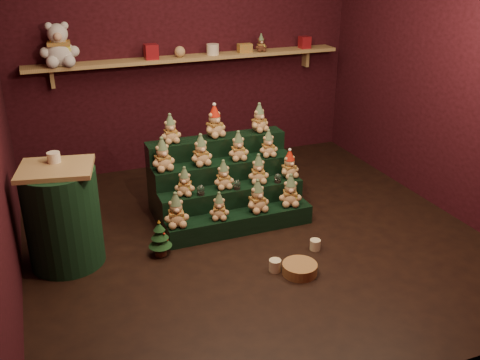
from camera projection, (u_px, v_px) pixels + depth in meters
name	position (u px, v px, depth m)	size (l,w,h in m)	color
ground	(253.00, 235.00, 4.94)	(4.00, 4.00, 0.00)	black
back_wall	(186.00, 46.00, 6.13)	(4.00, 0.10, 2.80)	black
front_wall	(415.00, 180.00, 2.63)	(4.00, 0.10, 2.80)	black
right_wall	(454.00, 67.00, 5.06)	(0.10, 4.00, 2.80)	black
back_shelf	(190.00, 58.00, 6.02)	(3.60, 0.26, 0.24)	tan
riser_tier_front	(240.00, 222.00, 4.98)	(1.40, 0.22, 0.18)	black
riser_tier_midfront	(232.00, 204.00, 5.13)	(1.40, 0.22, 0.36)	black
riser_tier_midback	(224.00, 187.00, 5.28)	(1.40, 0.22, 0.54)	black
riser_tier_back	(217.00, 170.00, 5.44)	(1.40, 0.22, 0.72)	black
teddy_0	(176.00, 210.00, 4.68)	(0.22, 0.20, 0.31)	tan
teddy_1	(219.00, 206.00, 4.81)	(0.18, 0.16, 0.25)	tan
teddy_2	(257.00, 196.00, 4.94)	(0.22, 0.20, 0.31)	tan
teddy_3	(290.00, 190.00, 5.06)	(0.22, 0.20, 0.30)	tan
teddy_4	(185.00, 181.00, 4.86)	(0.19, 0.17, 0.26)	tan
teddy_5	(223.00, 175.00, 4.99)	(0.19, 0.17, 0.27)	tan
teddy_6	(258.00, 169.00, 5.10)	(0.20, 0.18, 0.28)	tan
teddy_7	(289.00, 164.00, 5.22)	(0.20, 0.18, 0.27)	tan
teddy_8	(162.00, 154.00, 4.92)	(0.22, 0.20, 0.31)	tan
teddy_9	(201.00, 150.00, 5.04)	(0.21, 0.19, 0.29)	tan
teddy_10	(238.00, 146.00, 5.17)	(0.20, 0.18, 0.28)	tan
teddy_11	(268.00, 143.00, 5.26)	(0.19, 0.17, 0.26)	tan
teddy_12	(170.00, 129.00, 5.09)	(0.20, 0.18, 0.27)	tan
teddy_13	(215.00, 121.00, 5.24)	(0.22, 0.20, 0.31)	tan
teddy_14	(259.00, 118.00, 5.40)	(0.20, 0.18, 0.28)	tan
snow_globe_a	(201.00, 190.00, 4.88)	(0.07, 0.07, 0.09)	black
snow_globe_b	(237.00, 185.00, 5.00)	(0.07, 0.07, 0.09)	black
snow_globe_c	(278.00, 178.00, 5.14)	(0.07, 0.07, 0.09)	black
side_table	(63.00, 216.00, 4.36)	(0.65, 0.61, 0.87)	tan
table_ornament	(54.00, 157.00, 4.25)	(0.10, 0.10, 0.08)	beige
mini_christmas_tree	(160.00, 238.00, 4.56)	(0.20, 0.20, 0.34)	#462819
mug_left	(275.00, 265.00, 4.38)	(0.10, 0.10, 0.10)	beige
mug_right	(315.00, 245.00, 4.69)	(0.09, 0.09, 0.09)	beige
wicker_basket	(300.00, 269.00, 4.35)	(0.29, 0.29, 0.09)	olive
white_bear	(58.00, 39.00, 5.41)	(0.39, 0.35, 0.55)	silver
brown_bear	(261.00, 43.00, 6.22)	(0.14, 0.13, 0.20)	#512B1B
gift_tin_red_a	(151.00, 52.00, 5.81)	(0.14, 0.14, 0.16)	maroon
gift_tin_cream	(213.00, 49.00, 6.05)	(0.14, 0.14, 0.12)	beige
gift_tin_red_b	(305.00, 42.00, 6.43)	(0.12, 0.12, 0.14)	maroon
shelf_plush_ball	(180.00, 52.00, 5.92)	(0.12, 0.12, 0.12)	tan
scarf_gift_box	(245.00, 48.00, 6.18)	(0.16, 0.10, 0.10)	orange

